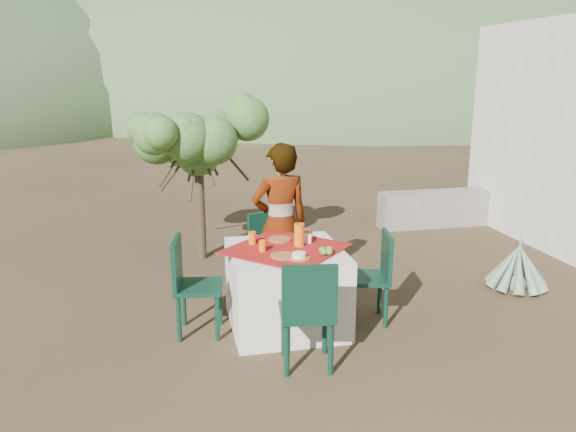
% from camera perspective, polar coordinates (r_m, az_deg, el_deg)
% --- Properties ---
extents(ground, '(160.00, 160.00, 0.00)m').
position_cam_1_polar(ground, '(5.00, -1.40, -13.22)').
color(ground, '#332317').
rests_on(ground, ground).
extents(table, '(1.30, 1.30, 0.76)m').
position_cam_1_polar(table, '(5.25, -0.21, -7.25)').
color(table, white).
rests_on(table, ground).
extents(chair_far, '(0.50, 0.50, 0.84)m').
position_cam_1_polar(chair_far, '(6.12, -1.94, -3.20)').
color(chair_far, black).
rests_on(chair_far, ground).
extents(chair_near, '(0.48, 0.48, 0.92)m').
position_cam_1_polar(chair_near, '(4.45, 2.03, -9.52)').
color(chair_near, black).
rests_on(chair_near, ground).
extents(chair_left, '(0.48, 0.48, 0.90)m').
position_cam_1_polar(chair_left, '(5.13, -9.92, -6.57)').
color(chair_left, black).
rests_on(chair_left, ground).
extents(chair_right, '(0.47, 0.47, 0.87)m').
position_cam_1_polar(chair_right, '(5.37, 8.80, -5.72)').
color(chair_right, black).
rests_on(chair_right, ground).
extents(person, '(0.65, 0.47, 1.65)m').
position_cam_1_polar(person, '(5.72, -0.80, -0.74)').
color(person, '#8C6651').
rests_on(person, ground).
extents(shrub_tree, '(1.53, 1.50, 1.80)m').
position_cam_1_polar(shrub_tree, '(7.07, -8.70, 6.93)').
color(shrub_tree, '#463323').
rests_on(shrub_tree, ground).
extents(agave, '(0.68, 0.68, 0.72)m').
position_cam_1_polar(agave, '(6.67, 22.31, -4.85)').
color(agave, gray).
rests_on(agave, ground).
extents(stone_wall, '(2.60, 0.35, 0.55)m').
position_cam_1_polar(stone_wall, '(9.15, 17.03, 0.85)').
color(stone_wall, gray).
rests_on(stone_wall, ground).
extents(hill_near_right, '(48.00, 48.00, 20.00)m').
position_cam_1_polar(hill_near_right, '(42.40, 5.51, 11.15)').
color(hill_near_right, '#375530').
rests_on(hill_near_right, ground).
extents(hill_far_center, '(60.00, 60.00, 24.00)m').
position_cam_1_polar(hill_far_center, '(56.49, -15.75, 11.48)').
color(hill_far_center, slate).
rests_on(hill_far_center, ground).
extents(hill_far_right, '(36.00, 36.00, 14.00)m').
position_cam_1_polar(hill_far_right, '(58.06, 17.92, 11.39)').
color(hill_far_right, slate).
rests_on(hill_far_right, ground).
extents(plate_far, '(0.22, 0.22, 0.01)m').
position_cam_1_polar(plate_far, '(5.36, -0.85, -2.38)').
color(plate_far, brown).
rests_on(plate_far, table).
extents(plate_near, '(0.23, 0.23, 0.01)m').
position_cam_1_polar(plate_near, '(4.89, -0.46, -4.06)').
color(plate_near, brown).
rests_on(plate_near, table).
extents(glass_far, '(0.07, 0.07, 0.11)m').
position_cam_1_polar(glass_far, '(5.24, -3.65, -2.23)').
color(glass_far, orange).
rests_on(glass_far, table).
extents(glass_near, '(0.06, 0.06, 0.10)m').
position_cam_1_polar(glass_near, '(5.02, -2.62, -3.05)').
color(glass_near, orange).
rests_on(glass_near, table).
extents(juice_pitcher, '(0.10, 0.10, 0.21)m').
position_cam_1_polar(juice_pitcher, '(5.16, 1.14, -1.92)').
color(juice_pitcher, orange).
rests_on(juice_pitcher, table).
extents(bowl_plate, '(0.19, 0.19, 0.01)m').
position_cam_1_polar(bowl_plate, '(4.83, 1.12, -4.29)').
color(bowl_plate, brown).
rests_on(bowl_plate, table).
extents(white_bowl, '(0.12, 0.12, 0.04)m').
position_cam_1_polar(white_bowl, '(4.82, 1.12, -3.98)').
color(white_bowl, white).
rests_on(white_bowl, bowl_plate).
extents(jar_left, '(0.05, 0.05, 0.09)m').
position_cam_1_polar(jar_left, '(5.33, 2.21, -2.09)').
color(jar_left, '#BF7A21').
rests_on(jar_left, table).
extents(jar_right, '(0.06, 0.06, 0.09)m').
position_cam_1_polar(jar_right, '(5.37, 1.95, -1.91)').
color(jar_right, '#BF7A21').
rests_on(jar_right, table).
extents(napkin_holder, '(0.08, 0.06, 0.09)m').
position_cam_1_polar(napkin_holder, '(5.26, 2.02, -2.31)').
color(napkin_holder, white).
rests_on(napkin_holder, table).
extents(fruit_cluster, '(0.13, 0.12, 0.07)m').
position_cam_1_polar(fruit_cluster, '(4.95, 3.89, -3.55)').
color(fruit_cluster, olive).
rests_on(fruit_cluster, table).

